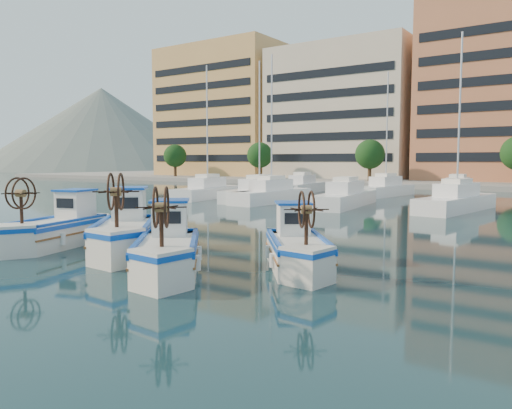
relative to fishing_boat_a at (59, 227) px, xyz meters
The scene contains 7 objects.
ground 5.61m from the fishing_boat_a, ahead, with size 300.00×300.00×0.00m, color #183B40.
hill_west 173.61m from the fishing_boat_a, 140.75° to the left, with size 180.00×180.00×60.00m, color slate.
yacht_marina 28.01m from the fishing_boat_a, 84.65° to the left, with size 36.08×22.06×11.50m.
fishing_boat_a is the anchor object (origin of this frame).
fishing_boat_b 3.25m from the fishing_boat_a, ahead, with size 4.38×4.62×2.93m.
fishing_boat_c 6.76m from the fishing_boat_a, ahead, with size 3.91×4.22×2.65m.
fishing_boat_d 9.73m from the fishing_boat_a, 10.23° to the left, with size 3.62×4.01×2.49m.
Camera 1 is at (11.50, -11.33, 3.29)m, focal length 35.00 mm.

